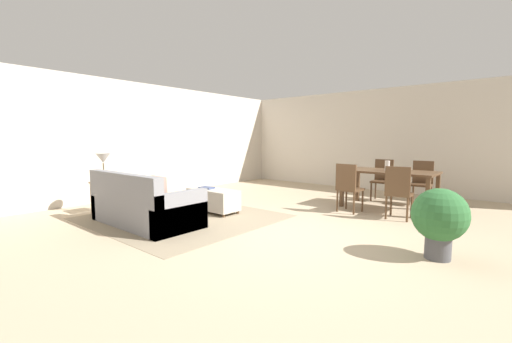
% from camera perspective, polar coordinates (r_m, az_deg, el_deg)
% --- Properties ---
extents(ground_plane, '(10.80, 10.80, 0.00)m').
position_cam_1_polar(ground_plane, '(4.86, 4.88, -10.80)').
color(ground_plane, tan).
extents(wall_back, '(9.00, 0.12, 2.70)m').
position_cam_1_polar(wall_back, '(9.21, 23.25, 5.09)').
color(wall_back, beige).
rests_on(wall_back, ground_plane).
extents(wall_left, '(0.12, 11.00, 2.70)m').
position_cam_1_polar(wall_left, '(8.37, -19.05, 5.22)').
color(wall_left, beige).
rests_on(wall_left, ground_plane).
extents(area_rug, '(3.00, 2.80, 0.01)m').
position_cam_1_polar(area_rug, '(5.94, -12.75, -7.79)').
color(area_rug, gray).
rests_on(area_rug, ground_plane).
extents(couch, '(1.92, 0.93, 0.86)m').
position_cam_1_polar(couch, '(5.59, -19.11, -5.80)').
color(couch, gray).
rests_on(couch, ground_plane).
extents(ottoman_table, '(1.03, 0.46, 0.44)m').
position_cam_1_polar(ottoman_table, '(6.21, -7.54, -4.81)').
color(ottoman_table, '#B7AD9E').
rests_on(ottoman_table, ground_plane).
extents(side_table, '(0.40, 0.40, 0.59)m').
position_cam_1_polar(side_table, '(6.65, -25.05, -2.70)').
color(side_table, olive).
rests_on(side_table, ground_plane).
extents(table_lamp, '(0.26, 0.26, 0.53)m').
position_cam_1_polar(table_lamp, '(6.59, -25.25, 1.93)').
color(table_lamp, brown).
rests_on(table_lamp, side_table).
extents(dining_table, '(1.71, 0.92, 0.76)m').
position_cam_1_polar(dining_table, '(6.91, 22.29, -0.58)').
color(dining_table, '#513823').
rests_on(dining_table, ground_plane).
extents(dining_chair_near_left, '(0.43, 0.43, 0.92)m').
position_cam_1_polar(dining_chair_near_left, '(6.32, 15.87, -2.31)').
color(dining_chair_near_left, '#513823').
rests_on(dining_chair_near_left, ground_plane).
extents(dining_chair_near_right, '(0.43, 0.43, 0.92)m').
position_cam_1_polar(dining_chair_near_right, '(6.04, 23.73, -2.94)').
color(dining_chair_near_right, '#513823').
rests_on(dining_chair_near_right, ground_plane).
extents(dining_chair_far_left, '(0.42, 0.42, 0.92)m').
position_cam_1_polar(dining_chair_far_left, '(7.83, 21.34, -0.96)').
color(dining_chair_far_left, '#513823').
rests_on(dining_chair_far_left, ground_plane).
extents(dining_chair_far_right, '(0.41, 0.41, 0.92)m').
position_cam_1_polar(dining_chair_far_right, '(7.63, 27.08, -1.36)').
color(dining_chair_far_right, '#513823').
rests_on(dining_chair_far_right, ground_plane).
extents(vase_centerpiece, '(0.09, 0.09, 0.20)m').
position_cam_1_polar(vase_centerpiece, '(6.86, 22.05, 0.95)').
color(vase_centerpiece, silver).
rests_on(vase_centerpiece, dining_table).
extents(book_on_ottoman, '(0.29, 0.24, 0.03)m').
position_cam_1_polar(book_on_ottoman, '(6.26, -8.64, -2.85)').
color(book_on_ottoman, '#3F4C72').
rests_on(book_on_ottoman, ottoman_table).
extents(potted_plant, '(0.61, 0.61, 0.82)m').
position_cam_1_polar(potted_plant, '(4.29, 29.53, -7.04)').
color(potted_plant, '#4C4C51').
rests_on(potted_plant, ground_plane).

